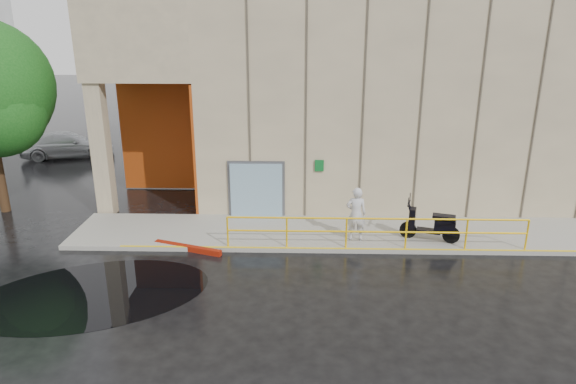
{
  "coord_description": "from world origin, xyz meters",
  "views": [
    {
      "loc": [
        1.84,
        -11.98,
        7.06
      ],
      "look_at": [
        1.44,
        3.0,
        2.06
      ],
      "focal_mm": 32.0,
      "sensor_mm": 36.0,
      "label": 1
    }
  ],
  "objects_px": {
    "person": "(356,214)",
    "scooter": "(432,216)",
    "red_curb": "(188,248)",
    "car_c": "(67,145)"
  },
  "relations": [
    {
      "from": "person",
      "to": "car_c",
      "type": "xyz_separation_m",
      "value": [
        -14.57,
        11.18,
        -0.37
      ]
    },
    {
      "from": "scooter",
      "to": "car_c",
      "type": "xyz_separation_m",
      "value": [
        -17.04,
        11.17,
        -0.32
      ]
    },
    {
      "from": "person",
      "to": "red_curb",
      "type": "xyz_separation_m",
      "value": [
        -5.47,
        -0.69,
        -0.97
      ]
    },
    {
      "from": "person",
      "to": "car_c",
      "type": "relative_size",
      "value": 0.38
    },
    {
      "from": "red_curb",
      "to": "car_c",
      "type": "bearing_deg",
      "value": 127.5
    },
    {
      "from": "person",
      "to": "scooter",
      "type": "xyz_separation_m",
      "value": [
        2.47,
        0.01,
        -0.05
      ]
    },
    {
      "from": "scooter",
      "to": "red_curb",
      "type": "distance_m",
      "value": 8.02
    },
    {
      "from": "red_curb",
      "to": "person",
      "type": "bearing_deg",
      "value": 7.18
    },
    {
      "from": "person",
      "to": "red_curb",
      "type": "bearing_deg",
      "value": 10.28
    },
    {
      "from": "scooter",
      "to": "red_curb",
      "type": "relative_size",
      "value": 0.83
    }
  ]
}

